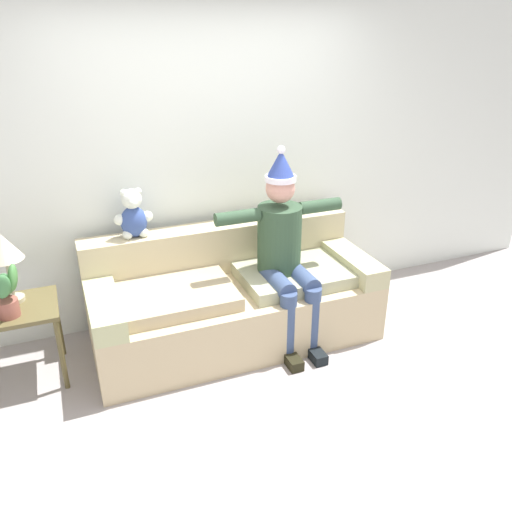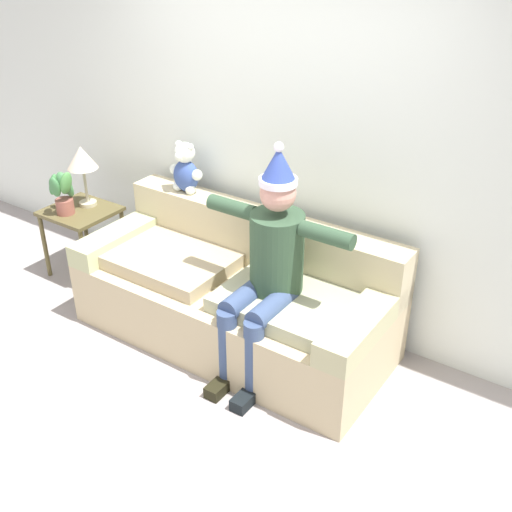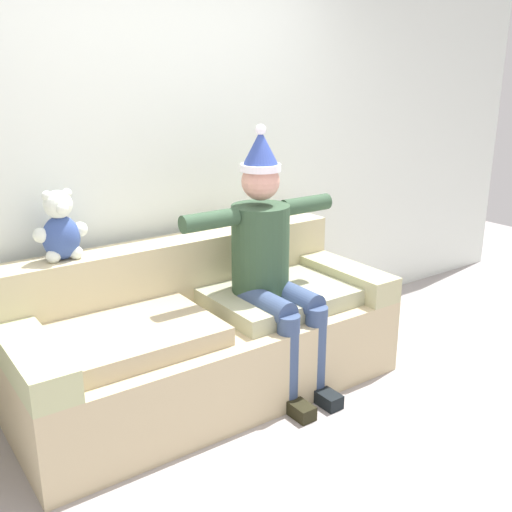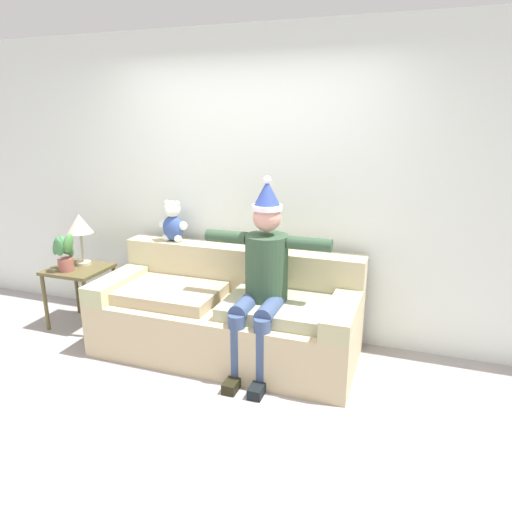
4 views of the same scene
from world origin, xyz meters
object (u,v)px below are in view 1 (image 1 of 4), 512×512
Objects in this scene: couch at (233,298)px; potted_plant at (4,291)px; teddy_bear at (133,216)px; table_lamp at (4,250)px; person_seated at (284,247)px; side_table at (19,319)px.

potted_plant reaches higher than couch.
teddy_bear is 1.01× the size of potted_plant.
couch is 4.43× the size of table_lamp.
couch is at bearing -3.85° from table_lamp.
potted_plant is at bearing 178.20° from person_seated.
side_table is at bearing 71.03° from potted_plant.
teddy_bear is at bearing 23.83° from potted_plant.
couch is 1.69m from table_lamp.
person_seated reaches higher than potted_plant.
teddy_bear is 0.91m from table_lamp.
side_table is 1.55× the size of potted_plant.
teddy_bear reaches higher than potted_plant.
side_table is 0.30m from potted_plant.
person_seated is at bearing -24.27° from couch.
couch reaches higher than side_table.
person_seated reaches higher than table_lamp.
table_lamp reaches higher than side_table.
teddy_bear is (-1.04, 0.47, 0.24)m from person_seated.
person_seated is at bearing -1.80° from potted_plant.
potted_plant is at bearing -156.17° from teddy_bear.
potted_plant is (-0.04, -0.11, 0.28)m from side_table.
couch is 0.60m from person_seated.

